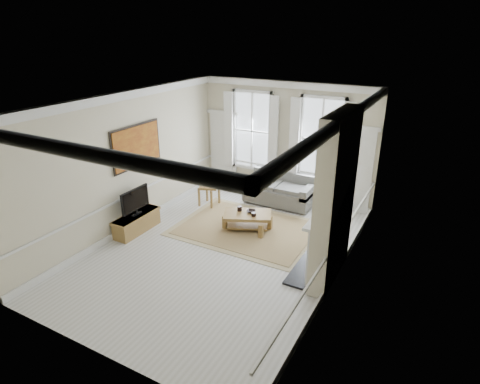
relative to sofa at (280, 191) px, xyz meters
The scene contains 23 objects.
floor 3.13m from the sofa, 91.77° to the right, with size 7.20×7.20×0.00m, color #B7B5AD.
ceiling 4.34m from the sofa, 91.77° to the right, with size 7.20×7.20×0.00m, color white.
back_wall 1.43m from the sofa, 101.08° to the left, with size 5.20×5.20×0.00m, color beige.
left_wall 4.33m from the sofa, 130.94° to the right, with size 7.20×7.20×0.00m, color beige.
right_wall 4.21m from the sofa, 51.15° to the right, with size 7.20×7.20×0.00m, color beige.
window_left 1.97m from the sofa, 158.93° to the left, with size 1.26×0.20×2.20m, color #B2BCC6, non-canonical shape.
window_right 1.86m from the sofa, 24.85° to the left, with size 1.26×0.20×2.20m, color #B2BCC6, non-canonical shape.
door_left 2.33m from the sofa, 168.11° to the left, with size 0.90×0.08×2.30m, color silver.
door_right 2.15m from the sofa, 13.02° to the left, with size 0.90×0.08×2.30m, color silver.
painting 4.22m from the sofa, 133.41° to the right, with size 0.05×1.66×1.06m, color #AC711D.
chimney_breast 3.96m from the sofa, 51.32° to the right, with size 0.35×1.70×3.38m, color beige.
hearth 3.49m from the sofa, 56.79° to the right, with size 0.55×1.50×0.05m, color black.
fireplace 3.61m from the sofa, 54.13° to the right, with size 0.21×1.45×1.33m.
mirror 3.97m from the sofa, 53.99° to the right, with size 0.06×1.26×1.06m, color gold.
sofa is the anchor object (origin of this frame).
side_table 2.04m from the sofa, 147.51° to the right, with size 0.64×0.64×0.60m.
rug 1.94m from the sofa, 92.09° to the right, with size 3.50×2.60×0.02m, color olive.
coffee_table 1.90m from the sofa, 92.09° to the right, with size 1.35×1.11×0.44m.
ceramic_pot_a 1.88m from the sofa, 99.79° to the right, with size 0.12×0.12×0.12m, color black.
ceramic_pot_b 1.96m from the sofa, 86.17° to the right, with size 0.12×0.12×0.09m, color black.
bowl 1.80m from the sofa, 90.62° to the right, with size 0.23×0.23×0.06m, color black.
tv_stand 4.11m from the sofa, 126.37° to the right, with size 0.42×1.29×0.46m, color brown.
tv 4.12m from the sofa, 126.12° to the right, with size 0.08×0.90×0.68m.
Camera 1 is at (4.17, -6.80, 4.75)m, focal length 30.00 mm.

